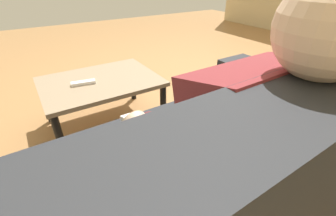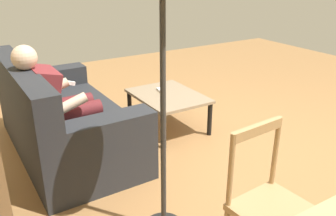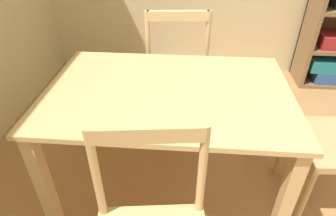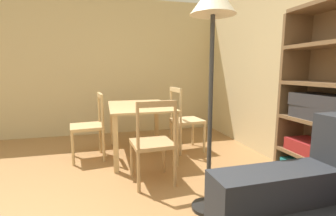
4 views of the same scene
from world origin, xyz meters
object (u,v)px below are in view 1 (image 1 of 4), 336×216
Objects in this scene: tv_remote at (83,83)px; dining_chair_by_doorway at (305,27)px; coffee_table at (101,86)px; dining_chair_facing_couch at (317,51)px; person_lounging at (220,143)px; couch at (177,201)px.

dining_chair_by_doorway is at bearing 103.30° from tv_remote.
dining_chair_by_doorway is at bearing -177.20° from coffee_table.
tv_remote is 2.22m from dining_chair_facing_couch.
person_lounging is 6.62× the size of tv_remote.
person_lounging is 3.21m from dining_chair_by_doorway.
dining_chair_by_doorway is at bearing -143.99° from dining_chair_facing_couch.
dining_chair_by_doorway is (-2.97, -0.15, 0.10)m from coffee_table.
person_lounging is at bearing 93.31° from coffee_table.
dining_chair_facing_couch is 1.17m from dining_chair_by_doorway.
tv_remote is (0.13, 0.02, 0.06)m from coffee_table.
couch is 1.16m from tv_remote.
tv_remote is at bearing 2.98° from dining_chair_by_doorway.
tv_remote is at bearing -87.81° from couch.
couch is at bearing 85.94° from coffee_table.
coffee_table is 0.14m from tv_remote.
dining_chair_facing_couch is at bearing 165.02° from coffee_table.
tv_remote is (0.04, -1.16, 0.08)m from couch.
person_lounging is 1.26× the size of dining_chair_by_doorway.
person_lounging reaches higher than tv_remote.
couch is 3.33m from dining_chair_by_doorway.
dining_chair_by_doorway is (-0.95, -0.69, 0.01)m from dining_chair_facing_couch.
couch reaches higher than tv_remote.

